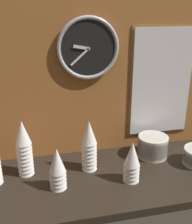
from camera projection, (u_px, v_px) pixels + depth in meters
The scene contains 9 objects.
ground_plane at pixel (111, 177), 140.33cm from camera, with size 160.00×56.00×4.00cm, color black.
wall_tiled_back at pixel (100, 58), 144.32cm from camera, with size 160.00×3.00×105.00cm.
cup_stack_center_right at pixel (132, 162), 130.65cm from camera, with size 7.69×7.69×20.22cm.
cup_stack_center_left at pixel (58, 169), 125.42cm from camera, with size 7.69×7.69×20.22cm.
cup_stack_center at pixel (89, 146), 138.81cm from camera, with size 7.69×7.69×26.46cm.
cup_stack_left at pixel (24, 148), 134.38cm from camera, with size 7.69×7.69×28.54cm.
bowl_stack_right at pixel (153, 146), 153.28cm from camera, with size 16.29×16.29×11.99cm.
wall_clock at pixel (88, 48), 138.11cm from camera, with size 31.26×2.70×31.26cm.
menu_board at pixel (161, 83), 154.80cm from camera, with size 36.61×1.32×61.50cm.
Camera 1 is at (-33.68, -113.91, 79.84)cm, focal length 45.00 mm.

